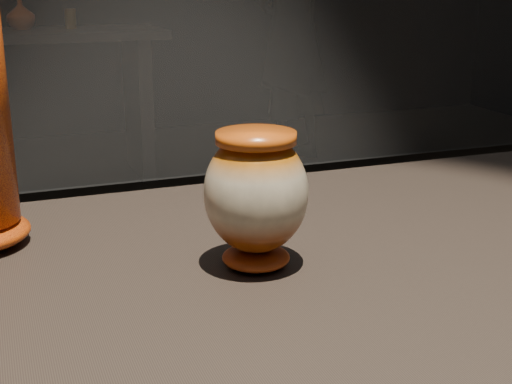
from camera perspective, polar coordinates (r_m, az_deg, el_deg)
main_vase at (r=0.77m, az=0.00°, el=-0.20°), size 0.14×0.14×0.15m
back_vase_mid at (r=4.40m, az=-18.31°, el=13.30°), size 0.19×0.19×0.17m
back_vase_right at (r=4.42m, az=-14.62°, el=13.28°), size 0.06×0.06×0.11m
visitor at (r=4.68m, az=2.88°, el=13.18°), size 0.78×0.70×1.79m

